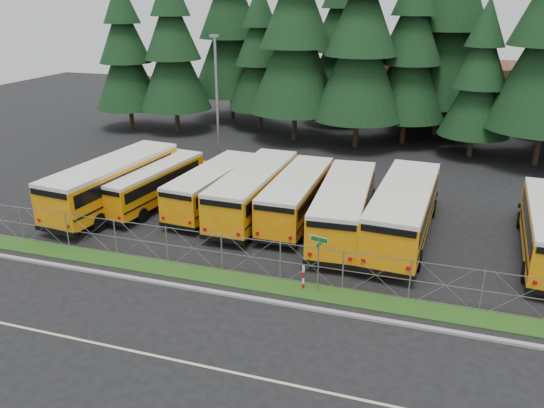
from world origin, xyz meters
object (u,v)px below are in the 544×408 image
at_px(bus_2, 216,187).
at_px(bus_6, 404,212).
at_px(bus_4, 299,197).
at_px(street_sign, 319,253).
at_px(bus_3, 256,192).
at_px(bus_5, 345,208).
at_px(striped_bollard, 303,278).
at_px(light_standard, 217,98).
at_px(bus_1, 156,185).
at_px(bus_0, 119,184).

xyz_separation_m(bus_2, bus_6, (11.84, -1.26, 0.25)).
bearing_deg(bus_4, street_sign, -68.82).
height_order(bus_3, bus_5, bus_5).
height_order(bus_2, bus_5, bus_5).
xyz_separation_m(bus_3, striped_bollard, (5.07, -7.99, -0.90)).
relative_size(bus_4, bus_6, 0.88).
xyz_separation_m(bus_3, bus_4, (2.67, 0.20, -0.10)).
height_order(bus_4, light_standard, light_standard).
bearing_deg(light_standard, bus_4, -43.41).
height_order(bus_1, bus_5, bus_5).
relative_size(bus_2, bus_6, 0.84).
height_order(street_sign, light_standard, light_standard).
distance_m(bus_4, bus_6, 6.41).
xyz_separation_m(bus_0, striped_bollard, (13.83, -6.48, -1.00)).
bearing_deg(bus_4, bus_2, 178.80).
bearing_deg(striped_bollard, bus_5, 84.78).
bearing_deg(bus_2, bus_1, -166.19).
bearing_deg(light_standard, bus_0, -105.20).
bearing_deg(bus_5, bus_6, 0.37).
xyz_separation_m(street_sign, striped_bollard, (-0.70, 0.08, -1.43)).
xyz_separation_m(bus_0, bus_2, (5.90, 1.89, -0.26)).
height_order(street_sign, striped_bollard, street_sign).
distance_m(bus_0, bus_3, 8.89).
bearing_deg(bus_0, street_sign, -18.25).
bearing_deg(bus_4, bus_0, -170.87).
relative_size(bus_0, bus_2, 1.19).
height_order(bus_2, street_sign, street_sign).
relative_size(bus_1, light_standard, 1.00).
distance_m(bus_2, light_standard, 9.63).
bearing_deg(bus_5, bus_0, 178.97).
height_order(bus_6, striped_bollard, bus_6).
height_order(bus_2, light_standard, light_standard).
bearing_deg(bus_0, bus_4, 14.58).
height_order(bus_4, street_sign, street_sign).
relative_size(bus_6, street_sign, 4.33).
relative_size(bus_4, street_sign, 3.80).
relative_size(bus_4, light_standard, 1.05).
relative_size(bus_4, striped_bollard, 8.89).
bearing_deg(bus_3, light_standard, 127.09).
xyz_separation_m(bus_1, striped_bollard, (11.86, -7.76, -0.73)).
bearing_deg(bus_1, street_sign, -24.09).
distance_m(bus_0, striped_bollard, 15.30).
relative_size(bus_0, bus_4, 1.15).
relative_size(bus_6, light_standard, 1.20).
height_order(bus_2, striped_bollard, bus_2).
bearing_deg(light_standard, bus_5, -38.99).
xyz_separation_m(bus_6, striped_bollard, (-3.91, -7.10, -0.99)).
height_order(bus_1, striped_bollard, bus_1).
relative_size(bus_1, bus_2, 0.99).
relative_size(bus_6, striped_bollard, 10.14).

